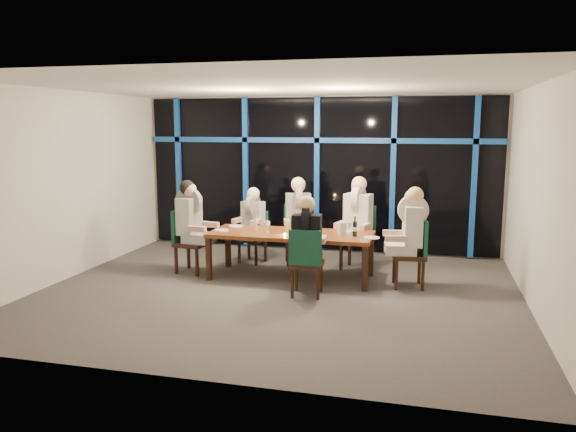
{
  "coord_description": "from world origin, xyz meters",
  "views": [
    {
      "loc": [
        2.11,
        -7.76,
        2.46
      ],
      "look_at": [
        0.0,
        0.6,
        1.05
      ],
      "focal_mm": 35.0,
      "sensor_mm": 36.0,
      "label": 1
    }
  ],
  "objects_px": {
    "chair_far_right": "(359,233)",
    "diner_far_right": "(357,210)",
    "diner_far_mid": "(298,208)",
    "diner_end_right": "(410,222)",
    "diner_end_left": "(191,213)",
    "wine_bottle": "(355,229)",
    "chair_end_left": "(187,237)",
    "diner_near_mid": "(307,231)",
    "dining_table": "(291,237)",
    "chair_far_left": "(254,234)",
    "chair_far_mid": "(298,230)",
    "water_pitcher": "(342,229)",
    "chair_end_right": "(415,249)",
    "diner_far_left": "(252,214)",
    "chair_near_mid": "(306,259)"
  },
  "relations": [
    {
      "from": "chair_far_right",
      "to": "diner_far_right",
      "type": "distance_m",
      "value": 0.44
    },
    {
      "from": "dining_table",
      "to": "diner_end_right",
      "type": "bearing_deg",
      "value": -1.36
    },
    {
      "from": "chair_far_mid",
      "to": "diner_far_mid",
      "type": "height_order",
      "value": "diner_far_mid"
    },
    {
      "from": "diner_far_right",
      "to": "chair_far_mid",
      "type": "bearing_deg",
      "value": -177.94
    },
    {
      "from": "chair_far_right",
      "to": "diner_end_right",
      "type": "relative_size",
      "value": 1.06
    },
    {
      "from": "dining_table",
      "to": "chair_far_left",
      "type": "distance_m",
      "value": 1.3
    },
    {
      "from": "chair_end_right",
      "to": "chair_far_right",
      "type": "bearing_deg",
      "value": -143.42
    },
    {
      "from": "diner_near_mid",
      "to": "wine_bottle",
      "type": "distance_m",
      "value": 0.99
    },
    {
      "from": "chair_end_right",
      "to": "water_pitcher",
      "type": "distance_m",
      "value": 1.14
    },
    {
      "from": "dining_table",
      "to": "chair_far_left",
      "type": "bearing_deg",
      "value": 134.65
    },
    {
      "from": "diner_far_right",
      "to": "wine_bottle",
      "type": "relative_size",
      "value": 3.42
    },
    {
      "from": "diner_far_mid",
      "to": "diner_near_mid",
      "type": "relative_size",
      "value": 1.05
    },
    {
      "from": "diner_far_mid",
      "to": "diner_end_right",
      "type": "xyz_separation_m",
      "value": [
        1.96,
        -1.0,
        -0.0
      ]
    },
    {
      "from": "diner_far_mid",
      "to": "diner_end_left",
      "type": "relative_size",
      "value": 0.99
    },
    {
      "from": "chair_far_right",
      "to": "diner_end_left",
      "type": "height_order",
      "value": "diner_end_left"
    },
    {
      "from": "diner_far_right",
      "to": "diner_end_right",
      "type": "relative_size",
      "value": 1.03
    },
    {
      "from": "chair_far_right",
      "to": "chair_end_right",
      "type": "bearing_deg",
      "value": -31.44
    },
    {
      "from": "chair_far_mid",
      "to": "diner_end_left",
      "type": "height_order",
      "value": "diner_end_left"
    },
    {
      "from": "diner_far_left",
      "to": "diner_end_right",
      "type": "height_order",
      "value": "diner_end_right"
    },
    {
      "from": "chair_far_mid",
      "to": "water_pitcher",
      "type": "bearing_deg",
      "value": -66.82
    },
    {
      "from": "wine_bottle",
      "to": "water_pitcher",
      "type": "distance_m",
      "value": 0.2
    },
    {
      "from": "chair_end_left",
      "to": "diner_far_mid",
      "type": "xyz_separation_m",
      "value": [
        1.68,
        1.0,
        0.41
      ]
    },
    {
      "from": "water_pitcher",
      "to": "chair_near_mid",
      "type": "bearing_deg",
      "value": -122.94
    },
    {
      "from": "chair_far_right",
      "to": "chair_far_left",
      "type": "bearing_deg",
      "value": -167.01
    },
    {
      "from": "chair_far_left",
      "to": "diner_far_left",
      "type": "height_order",
      "value": "diner_far_left"
    },
    {
      "from": "diner_far_left",
      "to": "diner_end_right",
      "type": "xyz_separation_m",
      "value": [
        2.78,
        -0.89,
        0.12
      ]
    },
    {
      "from": "chair_end_right",
      "to": "diner_far_mid",
      "type": "relative_size",
      "value": 1.02
    },
    {
      "from": "diner_far_right",
      "to": "water_pitcher",
      "type": "xyz_separation_m",
      "value": [
        -0.12,
        -0.92,
        -0.18
      ]
    },
    {
      "from": "diner_far_mid",
      "to": "diner_end_right",
      "type": "distance_m",
      "value": 2.2
    },
    {
      "from": "dining_table",
      "to": "chair_far_mid",
      "type": "bearing_deg",
      "value": 97.1
    },
    {
      "from": "chair_far_left",
      "to": "chair_end_right",
      "type": "xyz_separation_m",
      "value": [
        2.85,
        -0.95,
        0.07
      ]
    },
    {
      "from": "chair_far_mid",
      "to": "diner_near_mid",
      "type": "relative_size",
      "value": 1.08
    },
    {
      "from": "chair_far_left",
      "to": "diner_far_mid",
      "type": "distance_m",
      "value": 0.94
    },
    {
      "from": "chair_end_left",
      "to": "diner_near_mid",
      "type": "xyz_separation_m",
      "value": [
        2.23,
        -0.8,
        0.36
      ]
    },
    {
      "from": "chair_end_right",
      "to": "diner_far_left",
      "type": "distance_m",
      "value": 3.01
    },
    {
      "from": "diner_far_left",
      "to": "water_pitcher",
      "type": "bearing_deg",
      "value": -16.11
    },
    {
      "from": "chair_far_right",
      "to": "wine_bottle",
      "type": "relative_size",
      "value": 3.51
    },
    {
      "from": "chair_far_left",
      "to": "diner_far_mid",
      "type": "height_order",
      "value": "diner_far_mid"
    },
    {
      "from": "chair_far_mid",
      "to": "diner_end_right",
      "type": "bearing_deg",
      "value": -46.08
    },
    {
      "from": "chair_far_mid",
      "to": "diner_far_mid",
      "type": "bearing_deg",
      "value": -90.0
    },
    {
      "from": "chair_end_left",
      "to": "dining_table",
      "type": "bearing_deg",
      "value": -81.83
    },
    {
      "from": "chair_end_right",
      "to": "diner_end_left",
      "type": "height_order",
      "value": "diner_end_left"
    },
    {
      "from": "chair_end_left",
      "to": "diner_far_mid",
      "type": "bearing_deg",
      "value": -52.55
    },
    {
      "from": "diner_end_left",
      "to": "wine_bottle",
      "type": "xyz_separation_m",
      "value": [
        2.72,
        0.01,
        -0.14
      ]
    },
    {
      "from": "diner_far_mid",
      "to": "diner_far_right",
      "type": "relative_size",
      "value": 0.97
    },
    {
      "from": "chair_far_mid",
      "to": "chair_end_right",
      "type": "relative_size",
      "value": 1.0
    },
    {
      "from": "diner_end_left",
      "to": "diner_near_mid",
      "type": "bearing_deg",
      "value": -103.45
    },
    {
      "from": "diner_far_right",
      "to": "diner_far_mid",
      "type": "bearing_deg",
      "value": -173.7
    },
    {
      "from": "chair_far_right",
      "to": "diner_near_mid",
      "type": "xyz_separation_m",
      "value": [
        -0.53,
        -1.76,
        0.35
      ]
    },
    {
      "from": "diner_far_right",
      "to": "diner_end_left",
      "type": "relative_size",
      "value": 1.02
    }
  ]
}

